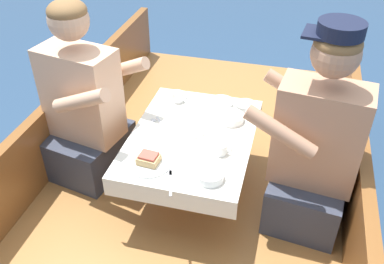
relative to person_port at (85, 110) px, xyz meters
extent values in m
plane|color=navy|center=(0.61, 0.12, -0.71)|extent=(60.00, 60.00, 0.00)
cube|color=#9E6B38|center=(0.61, 0.12, -0.56)|extent=(1.76, 3.00, 0.29)
cube|color=brown|center=(-0.24, 0.12, -0.21)|extent=(0.06, 3.00, 0.41)
cube|color=brown|center=(1.47, 0.12, -0.21)|extent=(0.06, 3.00, 0.41)
cylinder|color=#B2B2B7|center=(0.61, -0.02, -0.24)|extent=(0.07, 0.07, 0.35)
cube|color=#9E6B38|center=(0.61, -0.02, -0.06)|extent=(0.60, 0.83, 0.02)
cube|color=white|center=(0.61, -0.02, -0.05)|extent=(0.63, 0.86, 0.00)
cube|color=white|center=(0.61, -0.45, -0.10)|extent=(0.63, 0.00, 0.10)
cube|color=white|center=(0.61, 0.41, -0.10)|extent=(0.63, 0.00, 0.10)
cube|color=#333847|center=(0.00, 0.00, -0.29)|extent=(0.44, 0.50, 0.26)
cube|color=tan|center=(0.00, 0.00, 0.10)|extent=(0.44, 0.29, 0.51)
sphere|color=tan|center=(0.00, 0.00, 0.51)|extent=(0.20, 0.20, 0.20)
ellipsoid|color=brown|center=(0.00, 0.00, 0.56)|extent=(0.19, 0.19, 0.11)
cylinder|color=tan|center=(0.18, 0.15, 0.20)|extent=(0.34, 0.13, 0.21)
cylinder|color=tan|center=(0.11, -0.21, 0.20)|extent=(0.34, 0.13, 0.21)
cube|color=#333847|center=(1.23, -0.06, -0.29)|extent=(0.41, 0.48, 0.26)
cube|color=tan|center=(1.23, -0.06, 0.10)|extent=(0.42, 0.27, 0.52)
sphere|color=tan|center=(1.23, -0.06, 0.51)|extent=(0.21, 0.21, 0.21)
ellipsoid|color=brown|center=(1.23, -0.06, 0.56)|extent=(0.20, 0.20, 0.11)
cylinder|color=tan|center=(1.06, -0.22, 0.20)|extent=(0.34, 0.11, 0.21)
cylinder|color=tan|center=(1.11, 0.13, 0.20)|extent=(0.34, 0.11, 0.21)
cylinder|color=black|center=(1.23, -0.06, 0.62)|extent=(0.19, 0.19, 0.06)
cube|color=black|center=(1.14, -0.05, 0.59)|extent=(0.12, 0.16, 0.01)
cylinder|color=white|center=(0.47, -0.30, -0.04)|extent=(0.22, 0.22, 0.01)
cylinder|color=white|center=(0.59, 0.02, -0.04)|extent=(0.18, 0.18, 0.01)
cube|color=tan|center=(0.47, -0.30, -0.02)|extent=(0.11, 0.09, 0.04)
cube|color=#B74C3D|center=(0.47, -0.30, 0.01)|extent=(0.09, 0.08, 0.01)
cylinder|color=white|center=(0.78, -0.33, -0.02)|extent=(0.13, 0.13, 0.04)
cylinder|color=beige|center=(0.78, -0.33, -0.01)|extent=(0.11, 0.11, 0.02)
cylinder|color=white|center=(0.85, 0.30, -0.02)|extent=(0.12, 0.12, 0.04)
cylinder|color=beige|center=(0.85, 0.30, -0.01)|extent=(0.10, 0.10, 0.02)
cylinder|color=white|center=(0.71, 0.29, -0.02)|extent=(0.14, 0.14, 0.04)
cylinder|color=beige|center=(0.71, 0.29, -0.01)|extent=(0.12, 0.12, 0.02)
cylinder|color=white|center=(0.79, 0.16, -0.02)|extent=(0.14, 0.14, 0.04)
cylinder|color=beige|center=(0.79, 0.16, -0.01)|extent=(0.12, 0.12, 0.02)
cylinder|color=white|center=(0.79, -0.13, -0.02)|extent=(0.07, 0.07, 0.06)
torus|color=white|center=(0.83, -0.13, -0.01)|extent=(0.04, 0.01, 0.04)
cylinder|color=#3D2314|center=(0.79, -0.13, 0.00)|extent=(0.06, 0.06, 0.01)
cylinder|color=white|center=(0.45, 0.28, -0.01)|extent=(0.07, 0.07, 0.06)
torus|color=white|center=(0.49, 0.28, -0.01)|extent=(0.04, 0.01, 0.04)
cylinder|color=#3D2314|center=(0.45, 0.28, 0.00)|extent=(0.06, 0.06, 0.01)
cube|color=silver|center=(0.63, -0.27, -0.04)|extent=(0.17, 0.02, 0.00)
ellipsoid|color=silver|center=(0.56, -0.27, -0.04)|extent=(0.04, 0.02, 0.01)
cube|color=silver|center=(0.44, 0.03, -0.04)|extent=(0.12, 0.14, 0.00)
cube|color=silver|center=(0.35, -0.01, -0.04)|extent=(0.09, 0.16, 0.00)
ellipsoid|color=silver|center=(0.38, 0.06, -0.04)|extent=(0.04, 0.02, 0.01)
cube|color=silver|center=(0.61, -0.40, -0.04)|extent=(0.06, 0.17, 0.00)
cube|color=silver|center=(0.59, -0.34, -0.04)|extent=(0.03, 0.04, 0.00)
camera|label=1|loc=(1.07, -1.76, 1.27)|focal=40.00mm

